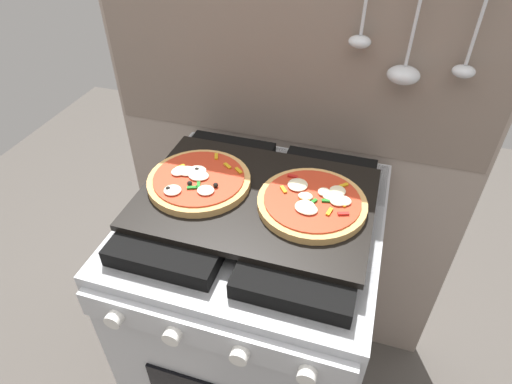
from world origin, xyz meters
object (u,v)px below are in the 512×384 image
Objects in this scene: baking_tray at (256,198)px; pizza_left at (199,179)px; stove at (256,315)px; pizza_right at (313,201)px.

pizza_left reaches higher than baking_tray.
stove is at bearing -1.55° from pizza_left.
pizza_right is at bearing 0.23° from pizza_left.
pizza_left is at bearing 179.11° from baking_tray.
pizza_right is at bearing 1.45° from baking_tray.
stove is 3.66× the size of pizza_right.
pizza_right reaches higher than baking_tray.
pizza_right is (0.13, 0.00, 0.02)m from baking_tray.
pizza_right is (0.13, 0.00, 0.48)m from stove.
baking_tray is (0.00, 0.00, 0.46)m from stove.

